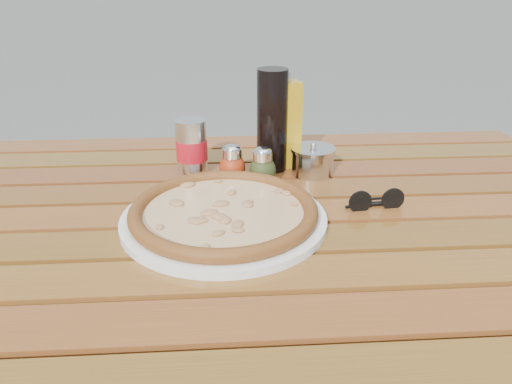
{
  "coord_description": "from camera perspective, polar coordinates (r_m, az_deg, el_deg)",
  "views": [
    {
      "loc": [
        -0.05,
        -0.82,
        1.16
      ],
      "look_at": [
        0.0,
        0.02,
        0.78
      ],
      "focal_mm": 35.0,
      "sensor_mm": 36.0,
      "label": 1
    }
  ],
  "objects": [
    {
      "name": "sunglasses",
      "position": [
        0.95,
        13.54,
        -1.02
      ],
      "size": [
        0.11,
        0.04,
        0.04
      ],
      "rotation": [
        0.0,
        0.0,
        0.12
      ],
      "color": "black",
      "rests_on": "table"
    },
    {
      "name": "pizza",
      "position": [
        0.87,
        -3.71,
        -2.18
      ],
      "size": [
        0.35,
        0.35,
        0.03
      ],
      "rotation": [
        0.0,
        0.0,
        -0.05
      ],
      "color": "#FFE6B6",
      "rests_on": "plate"
    },
    {
      "name": "oregano_shaker",
      "position": [
        1.02,
        0.77,
        2.9
      ],
      "size": [
        0.07,
        0.07,
        0.08
      ],
      "rotation": [
        0.0,
        0.0,
        0.3
      ],
      "color": "#37431A",
      "rests_on": "table"
    },
    {
      "name": "dark_bottle",
      "position": [
        1.08,
        1.86,
        8.15
      ],
      "size": [
        0.08,
        0.08,
        0.22
      ],
      "primitive_type": "cylinder",
      "rotation": [
        0.0,
        0.0,
        0.21
      ],
      "color": "black",
      "rests_on": "table"
    },
    {
      "name": "pepper_shaker",
      "position": [
        1.04,
        -2.72,
        3.22
      ],
      "size": [
        0.07,
        0.07,
        0.08
      ],
      "rotation": [
        0.0,
        0.0,
        -0.31
      ],
      "color": "#AF3514",
      "rests_on": "table"
    },
    {
      "name": "table",
      "position": [
        0.96,
        0.08,
        -6.29
      ],
      "size": [
        1.4,
        0.9,
        0.75
      ],
      "color": "#3B1C0D",
      "rests_on": "ground"
    },
    {
      "name": "soda_can",
      "position": [
        1.08,
        -7.36,
        5.03
      ],
      "size": [
        0.07,
        0.07,
        0.12
      ],
      "rotation": [
        0.0,
        0.0,
        0.12
      ],
      "color": "silver",
      "rests_on": "table"
    },
    {
      "name": "olive_oil_cruet",
      "position": [
        1.11,
        3.33,
        7.79
      ],
      "size": [
        0.07,
        0.07,
        0.21
      ],
      "rotation": [
        0.0,
        0.0,
        0.38
      ],
      "color": "#BD8E14",
      "rests_on": "table"
    },
    {
      "name": "plate",
      "position": [
        0.88,
        -3.68,
        -3.1
      ],
      "size": [
        0.37,
        0.37,
        0.01
      ],
      "primitive_type": "cylinder",
      "rotation": [
        0.0,
        0.0,
        -0.02
      ],
      "color": "white",
      "rests_on": "table"
    },
    {
      "name": "parmesan_tin",
      "position": [
        1.08,
        6.48,
        3.62
      ],
      "size": [
        0.11,
        0.11,
        0.07
      ],
      "rotation": [
        0.0,
        0.0,
        0.12
      ],
      "color": "silver",
      "rests_on": "table"
    }
  ]
}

